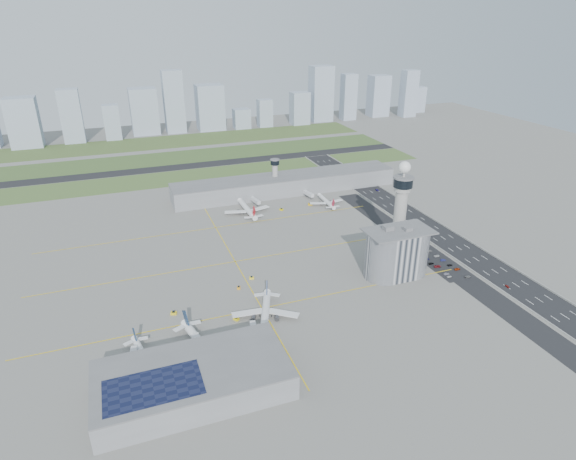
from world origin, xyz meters
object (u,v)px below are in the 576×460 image
object	(u,v)px
tug_2	(239,287)
car_lot_11	(429,251)
car_lot_4	(427,259)
airplane_near_c	(265,310)
airplane_far_a	(247,206)
jet_bridge_near_0	(132,369)
airplane_near_b	(202,340)
car_lot_7	(457,269)
airplane_near_a	(144,354)
car_lot_10	(437,256)
jet_bridge_near_2	(256,341)
tug_0	(174,313)
car_lot_6	(468,277)
car_hw_1	(420,223)
car_lot_8	(450,265)
car_hw_0	(507,286)
tug_1	(236,319)
tug_5	(310,204)
car_hw_2	(377,190)
car_lot_1	(447,274)
car_hw_4	(336,174)
car_lot_3	(431,263)
admin_building	(397,253)
tug_3	(252,278)
car_lot_9	(443,260)
tug_4	(281,209)
car_lot_5	(421,256)
jet_bridge_near_1	(196,355)
secondary_tower	(275,173)
car_lot_2	(437,266)
jet_bridge_far_0	(252,200)
airplane_far_b	(326,199)
jet_bridge_far_1	(304,193)

from	to	relation	value
tug_2	car_lot_11	distance (m)	138.65
car_lot_4	airplane_near_c	bearing A→B (deg)	99.61
airplane_far_a	jet_bridge_near_0	bearing A→B (deg)	147.90
jet_bridge_near_0	airplane_near_b	bearing A→B (deg)	-70.61
tug_2	car_lot_7	xyz separation A→B (m)	(140.02, -27.11, -0.21)
jet_bridge_near_0	airplane_near_a	bearing A→B (deg)	-35.45
car_lot_10	jet_bridge_near_2	bearing A→B (deg)	109.07
airplane_far_a	jet_bridge_near_2	xyz separation A→B (m)	(-44.41, -171.81, -3.56)
tug_0	car_lot_6	xyz separation A→B (m)	(180.80, -23.68, -0.40)
jet_bridge_near_0	jet_bridge_near_2	bearing A→B (deg)	-80.00
car_hw_1	car_lot_8	bearing A→B (deg)	-115.43
tug_2	car_hw_0	bearing A→B (deg)	-3.82
car_hw_0	car_hw_1	size ratio (longest dim) A/B	0.81
car_lot_10	car_hw_0	bearing A→B (deg)	-161.94
tug_1	tug_5	world-z (taller)	tug_5
tug_1	car_hw_2	size ratio (longest dim) A/B	0.69
car_lot_1	car_hw_4	bearing A→B (deg)	-3.76
airplane_near_a	car_hw_1	xyz separation A→B (m)	(220.64, 94.81, -4.33)
jet_bridge_near_0	jet_bridge_near_2	size ratio (longest dim) A/B	1.00
car_lot_3	car_lot_6	size ratio (longest dim) A/B	0.99
admin_building	tug_2	distance (m)	101.31
tug_3	car_lot_9	world-z (taller)	tug_3
tug_1	car_hw_0	size ratio (longest dim) A/B	0.93
tug_0	car_lot_9	size ratio (longest dim) A/B	0.84
airplane_near_a	tug_4	distance (m)	205.23
tug_3	car_lot_10	distance (m)	129.16
airplane_near_b	car_lot_5	size ratio (longest dim) A/B	13.11
tug_2	car_hw_1	world-z (taller)	tug_2
jet_bridge_near_0	jet_bridge_near_1	distance (m)	30.00
car_lot_11	car_hw_2	size ratio (longest dim) A/B	1.00
secondary_tower	jet_bridge_near_0	xyz separation A→B (m)	(-143.00, -211.00, -15.95)
secondary_tower	car_lot_1	xyz separation A→B (m)	(52.82, -184.48, -18.21)
car_hw_1	tug_2	bearing A→B (deg)	-171.62
car_lot_11	car_hw_1	xyz separation A→B (m)	(22.01, 43.15, 0.02)
secondary_tower	car_lot_2	size ratio (longest dim) A/B	6.77
car_lot_8	car_hw_4	size ratio (longest dim) A/B	1.11
car_lot_2	car_lot_7	bearing A→B (deg)	-117.83
admin_building	jet_bridge_near_2	world-z (taller)	admin_building
jet_bridge_near_1	car_hw_2	xyz separation A→B (m)	(204.80, 182.02, -2.25)
jet_bridge_far_0	tug_4	size ratio (longest dim) A/B	4.83
airplane_far_b	car_lot_9	world-z (taller)	airplane_far_b
airplane_far_b	jet_bridge_far_1	world-z (taller)	airplane_far_b
jet_bridge_far_1	tug_3	bearing A→B (deg)	-44.53
car_lot_7	airplane_near_a	bearing A→B (deg)	94.63
car_lot_8	car_hw_2	bearing A→B (deg)	-6.48
tug_5	car_hw_2	size ratio (longest dim) A/B	0.83
airplane_near_b	car_hw_0	xyz separation A→B (m)	(186.98, -4.83, -5.63)
car_lot_5	car_lot_6	bearing A→B (deg)	-153.40
jet_bridge_far_1	tug_3	xyz separation A→B (m)	(-88.06, -127.97, -2.00)
secondary_tower	tug_0	xyz separation A→B (m)	(-117.81, -168.42, -17.84)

